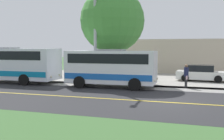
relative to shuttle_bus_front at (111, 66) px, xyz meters
The scene contains 11 objects.
ground_plane 6.50m from the shuttle_bus_front, 44.79° to the left, with size 120.00×120.00×0.00m, color #3D6633.
road_surface 6.50m from the shuttle_bus_front, 44.79° to the left, with size 8.00×100.00×0.01m, color #28282B.
sidewalk 4.77m from the shuttle_bus_front, 99.28° to the left, with size 2.40×100.00×0.01m, color gray.
parking_lot_surface 10.99m from the shuttle_bus_front, 136.81° to the left, with size 14.00×36.00×0.01m, color #9E9991.
road_centre_line 6.50m from the shuttle_bus_front, 44.79° to the left, with size 0.16×100.00×0.00m, color gold.
shuttle_bus_front is the anchor object (origin of this frame).
pedestrian_with_bags 5.68m from the shuttle_bus_front, 102.90° to the left, with size 0.72×0.34×1.77m.
street_light_pole 3.21m from the shuttle_bus_front, 105.47° to the right, with size 1.97×0.24×8.03m.
parked_car_near 8.97m from the shuttle_bus_front, 130.98° to the left, with size 2.30×4.54×1.45m.
tree_curbside 4.81m from the shuttle_bus_front, 165.30° to the right, with size 5.55×5.55×8.11m.
commercial_building 18.58m from the shuttle_bus_front, 155.66° to the left, with size 10.00×21.21×3.99m, color #B7A893.
Camera 1 is at (14.48, 1.35, 3.02)m, focal length 41.95 mm.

